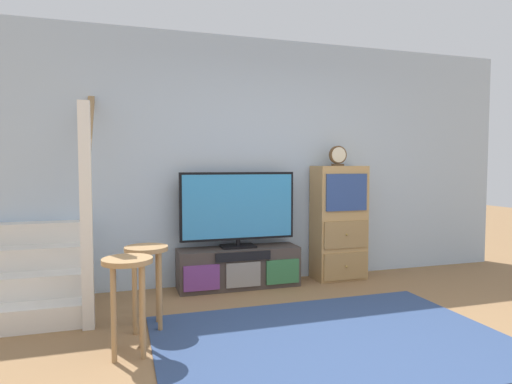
% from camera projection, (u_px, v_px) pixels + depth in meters
% --- Properties ---
extents(ground_plane, '(20.00, 20.00, 0.00)m').
position_uv_depth(ground_plane, '(379.00, 379.00, 2.65)').
color(ground_plane, olive).
extents(back_wall, '(6.40, 0.12, 2.70)m').
position_uv_depth(back_wall, '(258.00, 161.00, 4.92)').
color(back_wall, '#A8BCD1').
rests_on(back_wall, ground_plane).
extents(area_rug, '(2.60, 1.80, 0.01)m').
position_uv_depth(area_rug, '(333.00, 340.00, 3.23)').
color(area_rug, navy).
rests_on(area_rug, ground_plane).
extents(media_console, '(1.30, 0.38, 0.42)m').
position_uv_depth(media_console, '(239.00, 267.00, 4.64)').
color(media_console, '#423833').
rests_on(media_console, ground_plane).
extents(television, '(1.24, 0.22, 0.80)m').
position_uv_depth(television, '(238.00, 208.00, 4.63)').
color(television, black).
rests_on(television, media_console).
extents(side_cabinet, '(0.58, 0.38, 1.29)m').
position_uv_depth(side_cabinet, '(339.00, 223.00, 4.98)').
color(side_cabinet, tan).
rests_on(side_cabinet, ground_plane).
extents(desk_clock, '(0.20, 0.08, 0.23)m').
position_uv_depth(desk_clock, '(338.00, 156.00, 4.91)').
color(desk_clock, '#4C3823').
rests_on(desk_clock, side_cabinet).
extents(staircase, '(1.00, 1.36, 2.20)m').
position_uv_depth(staircase, '(39.00, 265.00, 4.07)').
color(staircase, silver).
rests_on(staircase, ground_plane).
extents(bar_stool_near, '(0.34, 0.34, 0.67)m').
position_uv_depth(bar_stool_near, '(128.00, 283.00, 2.96)').
color(bar_stool_near, '#A37A4C').
rests_on(bar_stool_near, ground_plane).
extents(bar_stool_far, '(0.34, 0.34, 0.66)m').
position_uv_depth(bar_stool_far, '(146.00, 267.00, 3.44)').
color(bar_stool_far, '#A37A4C').
rests_on(bar_stool_far, ground_plane).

